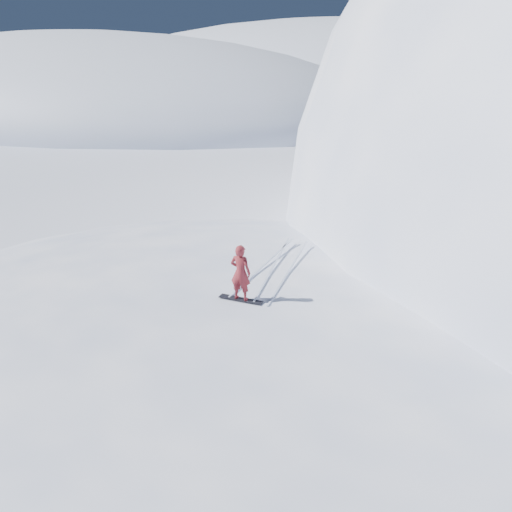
% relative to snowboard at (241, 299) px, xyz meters
% --- Properties ---
extents(ground, '(400.00, 400.00, 0.00)m').
position_rel_snowboard_xyz_m(ground, '(1.23, -2.70, -2.41)').
color(ground, white).
rests_on(ground, ground).
extents(near_ridge, '(36.00, 28.00, 4.80)m').
position_rel_snowboard_xyz_m(near_ridge, '(2.23, 0.30, -2.41)').
color(near_ridge, white).
rests_on(near_ridge, ground).
extents(far_ridge_a, '(120.00, 70.00, 28.00)m').
position_rel_snowboard_xyz_m(far_ridge_a, '(-68.77, 57.30, -2.41)').
color(far_ridge_a, white).
rests_on(far_ridge_a, ground).
extents(far_ridge_c, '(140.00, 90.00, 36.00)m').
position_rel_snowboard_xyz_m(far_ridge_c, '(-38.77, 107.30, -2.41)').
color(far_ridge_c, white).
rests_on(far_ridge_c, ground).
extents(wind_bumps, '(16.00, 14.40, 1.00)m').
position_rel_snowboard_xyz_m(wind_bumps, '(0.67, -0.58, -2.41)').
color(wind_bumps, white).
rests_on(wind_bumps, ground).
extents(snowboard, '(1.44, 0.39, 0.02)m').
position_rel_snowboard_xyz_m(snowboard, '(0.00, 0.00, 0.00)').
color(snowboard, black).
rests_on(snowboard, near_ridge).
extents(snowboarder, '(0.68, 0.48, 1.77)m').
position_rel_snowboard_xyz_m(snowboarder, '(0.00, 0.00, 0.90)').
color(snowboarder, maroon).
rests_on(snowboarder, snowboard).
extents(board_tracks, '(2.02, 5.99, 0.04)m').
position_rel_snowboard_xyz_m(board_tracks, '(-0.20, 2.93, 0.01)').
color(board_tracks, silver).
rests_on(board_tracks, ground).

